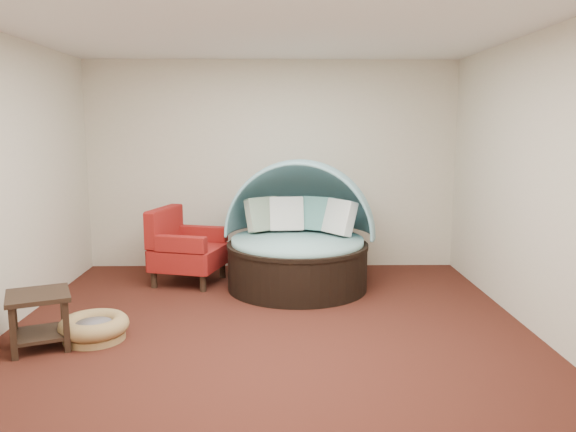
{
  "coord_description": "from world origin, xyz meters",
  "views": [
    {
      "loc": [
        0.1,
        -5.13,
        1.93
      ],
      "look_at": [
        0.19,
        0.6,
        1.01
      ],
      "focal_mm": 35.0,
      "sensor_mm": 36.0,
      "label": 1
    }
  ],
  "objects_px": {
    "side_table": "(39,313)",
    "canopy_daybed": "(299,228)",
    "pet_basket": "(94,328)",
    "red_armchair": "(184,249)"
  },
  "relations": [
    {
      "from": "red_armchair",
      "to": "side_table",
      "type": "height_order",
      "value": "red_armchair"
    },
    {
      "from": "canopy_daybed",
      "to": "side_table",
      "type": "xyz_separation_m",
      "value": [
        -2.33,
        -1.9,
        -0.39
      ]
    },
    {
      "from": "side_table",
      "to": "canopy_daybed",
      "type": "bearing_deg",
      "value": 39.19
    },
    {
      "from": "red_armchair",
      "to": "side_table",
      "type": "xyz_separation_m",
      "value": [
        -0.92,
        -2.08,
        -0.11
      ]
    },
    {
      "from": "red_armchair",
      "to": "side_table",
      "type": "bearing_deg",
      "value": -98.61
    },
    {
      "from": "canopy_daybed",
      "to": "pet_basket",
      "type": "distance_m",
      "value": 2.65
    },
    {
      "from": "canopy_daybed",
      "to": "red_armchair",
      "type": "bearing_deg",
      "value": -177.08
    },
    {
      "from": "side_table",
      "to": "pet_basket",
      "type": "bearing_deg",
      "value": 23.19
    },
    {
      "from": "canopy_daybed",
      "to": "side_table",
      "type": "distance_m",
      "value": 3.04
    },
    {
      "from": "pet_basket",
      "to": "side_table",
      "type": "distance_m",
      "value": 0.49
    }
  ]
}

